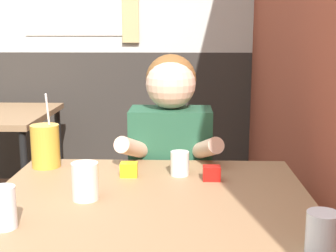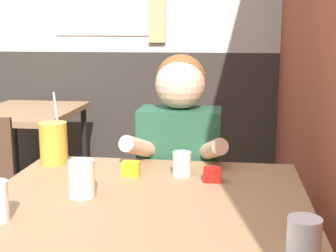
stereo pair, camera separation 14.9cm
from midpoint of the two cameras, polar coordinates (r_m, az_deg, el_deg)
brick_wall_right at (r=2.21m, az=19.91°, el=13.25°), size 0.08×4.56×2.70m
back_wall at (r=3.55m, az=-4.54°, el=13.15°), size 5.30×0.09×2.70m
main_table at (r=1.46m, az=0.04°, el=-11.47°), size 1.00×0.91×0.76m
background_table at (r=3.16m, az=-15.53°, el=0.19°), size 0.61×0.80×0.76m
person_seated at (r=2.02m, az=3.58°, el=-7.01°), size 0.42×0.41×1.17m
cocktail_pitcher at (r=1.83m, az=-11.53°, el=-2.08°), size 0.11×0.11×0.28m
glass_center at (r=1.66m, az=4.29°, el=-4.64°), size 0.07×0.07×0.09m
glass_far_side at (r=1.46m, az=-7.60°, el=-6.42°), size 0.08×0.08×0.11m
glass_by_brick at (r=1.14m, az=19.99°, el=-12.90°), size 0.08×0.08×0.10m
condiment_ketchup at (r=1.61m, az=8.11°, el=-5.92°), size 0.06×0.04×0.05m
condiment_mustard at (r=1.66m, az=-1.95°, el=-5.24°), size 0.06×0.04×0.05m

